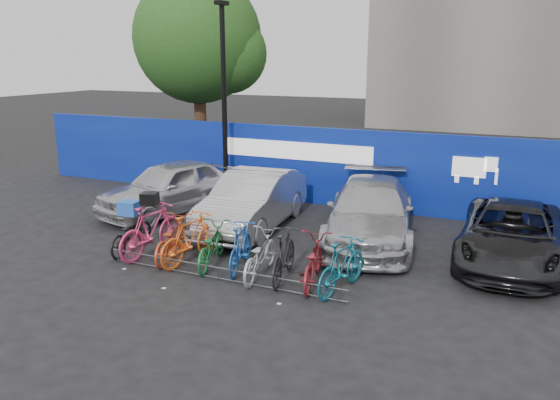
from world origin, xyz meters
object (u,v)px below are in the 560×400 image
Objects in this scene: car_0 at (170,187)px; car_1 at (253,201)px; bike_9 at (342,266)px; tree at (203,42)px; bike_5 at (241,247)px; bike_1 at (152,230)px; bike_6 at (260,255)px; bike_0 at (131,233)px; bike_3 at (190,238)px; bike_rack at (218,273)px; bike_8 at (312,261)px; bike_2 at (172,239)px; bike_4 at (211,245)px; car_2 at (370,211)px; car_3 at (511,235)px; bike_7 at (284,255)px; lamppost at (224,97)px.

car_1 is at bearing 8.02° from car_0.
bike_9 is at bearing -44.63° from car_1.
tree reaches higher than bike_5.
bike_1 is 1.12× the size of bike_6.
bike_0 is 2.91m from bike_5.
tree is 12.37m from bike_3.
bike_8 is at bearing 18.74° from bike_rack.
bike_1 reaches higher than bike_5.
bike_6 is (0.69, 0.55, 0.32)m from bike_rack.
bike_2 is at bearing -62.63° from tree.
bike_4 is 1.26m from bike_6.
car_2 is 5.35m from bike_1.
bike_3 reaches higher than bike_2.
bike_2 is (-3.76, -3.16, -0.26)m from car_2.
bike_3 is at bearing -174.99° from bike_1.
bike_2 is at bearing 157.40° from bike_rack.
car_3 is 2.62× the size of bike_4.
car_3 is 2.70× the size of bike_0.
bike_7 is at bearing 166.85° from bike_2.
bike_3 is 1.23m from bike_5.
lamppost is 7.48m from bike_rack.
bike_1 reaches higher than bike_2.
car_0 is at bearing -57.05° from bike_4.
bike_6 is at bearing -54.53° from lamppost.
car_0 is 6.61m from bike_8.
bike_5 is at bearing -14.27° from bike_8.
bike_8 is (0.62, 0.04, -0.05)m from bike_7.
car_3 is 7.64m from bike_2.
bike_9 is at bearing -11.85° from car_0.
bike_0 is at bearing -68.11° from tree.
lamppost reaches higher than car_0.
lamppost reaches higher than bike_4.
car_2 is at bearing -135.41° from bike_5.
car_2 is at bearing -143.75° from bike_4.
bike_9 is at bearing -174.95° from bike_1.
bike_0 is at bearing 7.15° from bike_1.
bike_4 is at bearing -9.19° from bike_5.
bike_9 is (4.09, -0.15, 0.06)m from bike_2.
car_2 reaches higher than bike_8.
bike_3 reaches higher than bike_5.
bike_8 is (-0.32, -3.21, -0.25)m from car_2.
car_3 reaches higher than bike_5.
car_0 is 3.66m from bike_1.
bike_5 is at bearing 170.08° from bike_2.
bike_1 is 1.18× the size of bike_5.
tree is at bearing 125.07° from car_1.
bike_rack is at bearing -57.55° from tree.
car_1 is at bearing -62.50° from bike_7.
bike_6 is 1.81m from bike_9.
bike_2 is at bearing -73.32° from lamppost.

